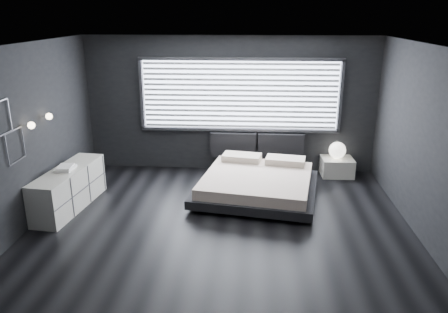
{
  "coord_description": "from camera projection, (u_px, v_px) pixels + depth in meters",
  "views": [
    {
      "loc": [
        0.47,
        -6.17,
        3.24
      ],
      "look_at": [
        0.0,
        0.85,
        0.9
      ],
      "focal_mm": 35.0,
      "sensor_mm": 36.0,
      "label": 1
    }
  ],
  "objects": [
    {
      "name": "sconce_near",
      "position": [
        31.0,
        125.0,
        6.62
      ],
      "size": [
        0.18,
        0.11,
        0.11
      ],
      "color": "silver",
      "rests_on": "ground"
    },
    {
      "name": "dresser",
      "position": [
        69.0,
        189.0,
        7.49
      ],
      "size": [
        0.7,
        1.81,
        0.71
      ],
      "color": "silver",
      "rests_on": "ground"
    },
    {
      "name": "headboard",
      "position": [
        257.0,
        145.0,
        9.17
      ],
      "size": [
        1.96,
        0.16,
        0.52
      ],
      "color": "black",
      "rests_on": "ground"
    },
    {
      "name": "sconce_far",
      "position": [
        49.0,
        116.0,
        7.19
      ],
      "size": [
        0.18,
        0.11,
        0.11
      ],
      "color": "silver",
      "rests_on": "ground"
    },
    {
      "name": "wall_art_upper",
      "position": [
        1.0,
        118.0,
        5.98
      ],
      "size": [
        0.01,
        0.48,
        0.48
      ],
      "color": "#47474C",
      "rests_on": "ground"
    },
    {
      "name": "bed",
      "position": [
        257.0,
        183.0,
        8.0
      ],
      "size": [
        2.42,
        2.34,
        0.55
      ],
      "color": "black",
      "rests_on": "ground"
    },
    {
      "name": "window",
      "position": [
        240.0,
        95.0,
        8.92
      ],
      "size": [
        4.14,
        0.09,
        1.52
      ],
      "color": "white",
      "rests_on": "ground"
    },
    {
      "name": "nightstand",
      "position": [
        337.0,
        167.0,
        9.03
      ],
      "size": [
        0.65,
        0.55,
        0.37
      ],
      "primitive_type": "cube",
      "rotation": [
        0.0,
        0.0,
        0.03
      ],
      "color": "silver",
      "rests_on": "ground"
    },
    {
      "name": "room",
      "position": [
        220.0,
        143.0,
        6.45
      ],
      "size": [
        6.04,
        6.0,
        2.8
      ],
      "color": "black",
      "rests_on": "ground"
    },
    {
      "name": "book_stack",
      "position": [
        65.0,
        168.0,
        7.34
      ],
      "size": [
        0.28,
        0.37,
        0.07
      ],
      "color": "white",
      "rests_on": "dresser"
    },
    {
      "name": "wall_art_lower",
      "position": [
        15.0,
        146.0,
        6.36
      ],
      "size": [
        0.01,
        0.48,
        0.48
      ],
      "color": "#47474C",
      "rests_on": "ground"
    },
    {
      "name": "orb_lamp",
      "position": [
        337.0,
        150.0,
        8.93
      ],
      "size": [
        0.34,
        0.34,
        0.34
      ],
      "primitive_type": "sphere",
      "color": "white",
      "rests_on": "nightstand"
    }
  ]
}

